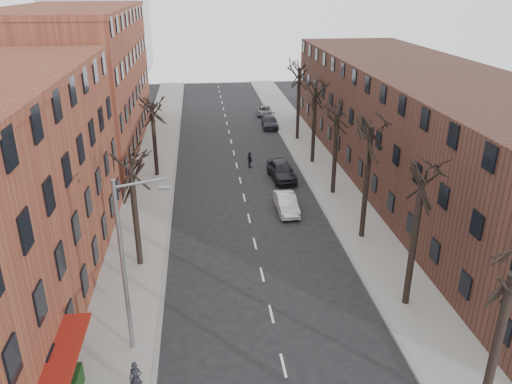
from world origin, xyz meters
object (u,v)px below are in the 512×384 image
object	(u,v)px
parked_car_near	(282,170)
parked_car_mid	(270,122)
pedestrian_a	(136,378)
silver_sedan	(286,203)

from	to	relation	value
parked_car_near	parked_car_mid	distance (m)	17.66
parked_car_near	pedestrian_a	size ratio (longest dim) A/B	3.19
silver_sedan	parked_car_mid	xyz separation A→B (m)	(2.16, 24.58, -0.01)
silver_sedan	parked_car_mid	size ratio (longest dim) A/B	0.90
silver_sedan	parked_car_near	size ratio (longest dim) A/B	0.84
parked_car_mid	pedestrian_a	xyz separation A→B (m)	(-11.86, -42.52, 0.25)
silver_sedan	parked_car_mid	world-z (taller)	silver_sedan
parked_car_mid	pedestrian_a	size ratio (longest dim) A/B	3.00
parked_car_near	parked_car_mid	xyz separation A→B (m)	(1.40, 17.60, -0.17)
parked_car_near	pedestrian_a	bearing A→B (deg)	-118.39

